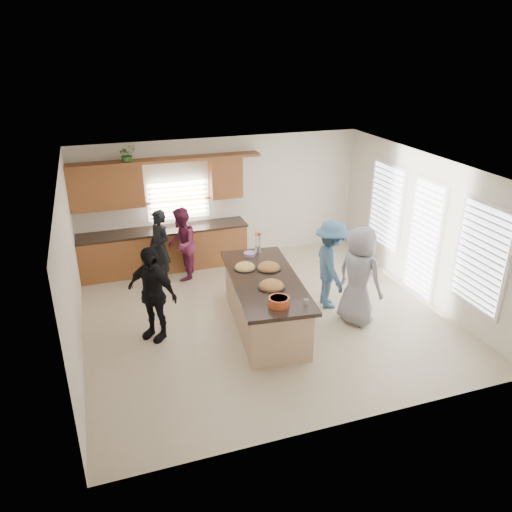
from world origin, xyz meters
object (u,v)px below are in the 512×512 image
object	(u,v)px
woman_left_back	(160,247)
woman_right_front	(359,276)
salad_bowl	(279,301)
woman_left_front	(152,293)
island	(265,303)
woman_left_mid	(182,244)
woman_right_back	(331,264)

from	to	relation	value
woman_left_back	woman_right_front	bearing A→B (deg)	20.93
salad_bowl	woman_left_back	world-z (taller)	woman_left_back
woman_left_front	woman_right_front	bearing A→B (deg)	36.08
salad_bowl	woman_left_front	distance (m)	2.19
island	salad_bowl	size ratio (longest dim) A/B	8.46
woman_left_mid	woman_right_front	bearing A→B (deg)	60.98
woman_left_mid	woman_left_front	bearing A→B (deg)	-5.32
woman_right_back	woman_left_front	bearing A→B (deg)	100.88
woman_left_mid	woman_right_back	world-z (taller)	woman_right_back
woman_right_back	island	bearing A→B (deg)	112.62
island	woman_left_mid	size ratio (longest dim) A/B	1.79
woman_left_mid	woman_left_front	distance (m)	2.33
island	woman_left_front	xyz separation A→B (m)	(-1.91, 0.26, 0.39)
island	woman_right_front	xyz separation A→B (m)	(1.63, -0.38, 0.46)
salad_bowl	woman_right_back	distance (m)	2.02
woman_right_front	woman_left_front	bearing A→B (deg)	56.73
woman_right_front	woman_left_back	bearing A→B (deg)	25.56
woman_left_front	woman_left_back	bearing A→B (deg)	124.30
woman_left_front	woman_right_back	world-z (taller)	woman_right_back
island	woman_right_back	size ratio (longest dim) A/B	1.63
woman_left_back	woman_right_back	bearing A→B (deg)	27.21
woman_left_mid	woman_left_front	size ratio (longest dim) A/B	0.93
island	woman_left_mid	world-z (taller)	woman_left_mid
island	woman_left_back	bearing A→B (deg)	128.19
woman_right_front	woman_right_back	bearing A→B (deg)	-6.54
woman_left_front	woman_right_back	bearing A→B (deg)	47.31
woman_right_front	woman_left_mid	bearing A→B (deg)	20.37
woman_left_front	island	bearing A→B (deg)	38.44
woman_right_back	salad_bowl	bearing A→B (deg)	139.90
island	salad_bowl	distance (m)	1.14
woman_left_front	woman_right_front	world-z (taller)	woman_right_front
woman_right_back	woman_right_front	bearing A→B (deg)	-153.61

